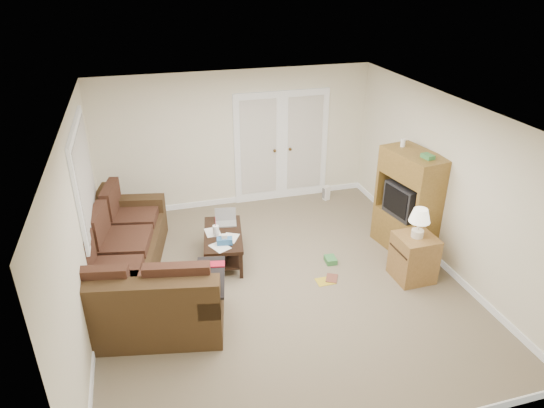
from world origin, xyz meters
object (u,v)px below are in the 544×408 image
object	(u,v)px
side_cabinet	(414,254)
coffee_table	(224,245)
sectional_sofa	(129,273)
tv_armoire	(409,202)

from	to	relation	value
side_cabinet	coffee_table	bearing A→B (deg)	152.89
coffee_table	sectional_sofa	bearing A→B (deg)	-148.98
coffee_table	tv_armoire	bearing A→B (deg)	0.40
sectional_sofa	side_cabinet	xyz separation A→B (m)	(3.93, -0.68, 0.04)
coffee_table	tv_armoire	distance (m)	2.93
sectional_sofa	coffee_table	world-z (taller)	sectional_sofa
sectional_sofa	tv_armoire	bearing A→B (deg)	12.76
sectional_sofa	side_cabinet	distance (m)	3.98
tv_armoire	coffee_table	bearing A→B (deg)	161.71
coffee_table	side_cabinet	xyz separation A→B (m)	(2.53, -1.23, 0.15)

